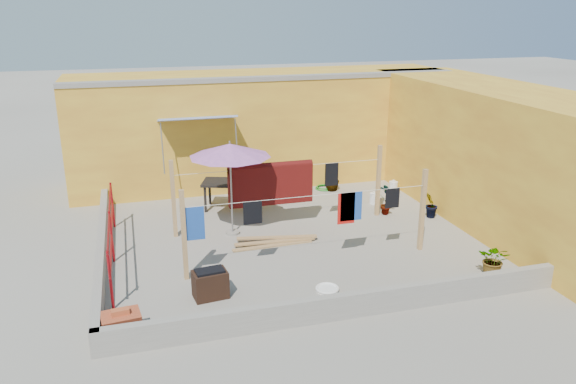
% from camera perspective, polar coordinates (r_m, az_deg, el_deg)
% --- Properties ---
extents(ground, '(80.00, 80.00, 0.00)m').
position_cam_1_polar(ground, '(12.80, 0.25, -4.64)').
color(ground, '#9E998E').
rests_on(ground, ground).
extents(wall_back, '(11.00, 3.27, 3.21)m').
position_cam_1_polar(wall_back, '(16.80, -2.63, 6.65)').
color(wall_back, gold).
rests_on(wall_back, ground).
extents(wall_right, '(2.40, 9.00, 3.20)m').
position_cam_1_polar(wall_right, '(14.56, 20.34, 3.68)').
color(wall_right, gold).
rests_on(wall_right, ground).
extents(parapet_front, '(8.30, 0.16, 0.44)m').
position_cam_1_polar(parapet_front, '(9.67, 6.35, -11.34)').
color(parapet_front, gray).
rests_on(parapet_front, ground).
extents(parapet_left, '(0.16, 7.30, 0.44)m').
position_cam_1_polar(parapet_left, '(12.30, -18.40, -5.51)').
color(parapet_left, gray).
rests_on(parapet_left, ground).
extents(red_railing, '(0.05, 4.20, 1.10)m').
position_cam_1_polar(red_railing, '(11.91, -17.56, -3.58)').
color(red_railing, '#A61018').
rests_on(red_railing, ground).
extents(clothesline_rig, '(5.09, 2.35, 1.80)m').
position_cam_1_polar(clothesline_rig, '(12.91, -1.32, 0.42)').
color(clothesline_rig, tan).
rests_on(clothesline_rig, ground).
extents(patio_umbrella, '(1.87, 1.87, 2.19)m').
position_cam_1_polar(patio_umbrella, '(12.47, -5.92, 4.19)').
color(patio_umbrella, gray).
rests_on(patio_umbrella, ground).
extents(outdoor_table, '(1.73, 1.25, 0.73)m').
position_cam_1_polar(outdoor_table, '(14.48, -5.57, 0.81)').
color(outdoor_table, black).
rests_on(outdoor_table, ground).
extents(brick_stack, '(0.64, 0.50, 0.52)m').
position_cam_1_polar(brick_stack, '(9.41, -16.54, -12.92)').
color(brick_stack, '#B54829').
rests_on(brick_stack, ground).
extents(lumber_pile, '(1.95, 0.57, 0.12)m').
position_cam_1_polar(lumber_pile, '(12.45, -1.35, -5.04)').
color(lumber_pile, tan).
rests_on(lumber_pile, ground).
extents(brazier, '(0.65, 0.47, 0.54)m').
position_cam_1_polar(brazier, '(10.28, -7.90, -9.22)').
color(brazier, black).
rests_on(brazier, ground).
extents(white_basin, '(0.44, 0.44, 0.08)m').
position_cam_1_polar(white_basin, '(10.52, 4.01, -9.80)').
color(white_basin, white).
rests_on(white_basin, ground).
extents(water_jug_a, '(0.21, 0.21, 0.33)m').
position_cam_1_polar(water_jug_a, '(15.10, 8.69, -0.63)').
color(water_jug_a, white).
rests_on(water_jug_a, ground).
extents(water_jug_b, '(0.24, 0.24, 0.37)m').
position_cam_1_polar(water_jug_b, '(16.08, 10.64, 0.49)').
color(water_jug_b, white).
rests_on(water_jug_b, ground).
extents(green_hose, '(0.51, 0.51, 0.08)m').
position_cam_1_polar(green_hose, '(16.22, 3.69, 0.45)').
color(green_hose, '#1B7C1C').
rests_on(green_hose, ground).
extents(plant_back_a, '(0.75, 0.66, 0.81)m').
position_cam_1_polar(plant_back_a, '(15.05, -0.06, 0.54)').
color(plant_back_a, '#225217').
rests_on(plant_back_a, ground).
extents(plant_back_b, '(0.48, 0.48, 0.73)m').
position_cam_1_polar(plant_back_b, '(16.00, 4.49, 1.42)').
color(plant_back_b, '#225217').
rests_on(plant_back_b, ground).
extents(plant_right_a, '(0.50, 0.52, 0.82)m').
position_cam_1_polar(plant_right_a, '(14.28, 9.98, -0.71)').
color(plant_right_a, '#225217').
rests_on(plant_right_a, ground).
extents(plant_right_b, '(0.47, 0.47, 0.67)m').
position_cam_1_polar(plant_right_b, '(14.30, 14.34, -1.29)').
color(plant_right_b, '#225217').
rests_on(plant_right_b, ground).
extents(plant_right_c, '(0.77, 0.77, 0.65)m').
position_cam_1_polar(plant_right_c, '(11.66, 20.23, -6.48)').
color(plant_right_c, '#225217').
rests_on(plant_right_c, ground).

